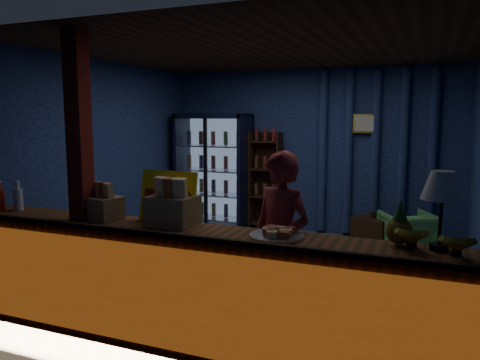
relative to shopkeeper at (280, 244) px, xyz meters
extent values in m
plane|color=#515154|center=(-0.63, 1.44, -0.79)|extent=(4.60, 4.60, 0.00)
plane|color=navy|center=(-0.63, 3.64, 0.51)|extent=(4.60, 0.00, 4.60)
plane|color=navy|center=(-0.63, -0.76, 0.51)|extent=(4.60, 0.00, 4.60)
plane|color=navy|center=(-2.93, 1.44, 0.51)|extent=(0.00, 4.40, 4.40)
plane|color=#472D19|center=(-0.63, 1.44, 1.81)|extent=(4.60, 4.60, 0.00)
cube|color=brown|center=(-0.63, -0.46, -0.31)|extent=(4.40, 0.55, 0.95)
cube|color=red|center=(-0.63, -0.75, -0.31)|extent=(4.35, 0.02, 0.81)
cube|color=#311C0F|center=(-0.63, -0.73, 0.18)|extent=(4.40, 0.04, 0.04)
cube|color=maroon|center=(-1.68, -0.46, 0.51)|extent=(0.16, 0.16, 2.60)
cube|color=black|center=(-2.18, 3.56, 0.16)|extent=(1.20, 0.06, 1.90)
cube|color=black|center=(-2.75, 3.29, 0.16)|extent=(0.06, 0.60, 1.90)
cube|color=black|center=(-1.61, 3.29, 0.16)|extent=(0.06, 0.60, 1.90)
cube|color=black|center=(-2.18, 3.29, 1.07)|extent=(1.20, 0.60, 0.08)
cube|color=black|center=(-2.18, 3.29, -0.75)|extent=(1.20, 0.60, 0.08)
cube|color=#99B2D8|center=(-2.18, 3.51, 0.16)|extent=(1.08, 0.02, 1.74)
cube|color=white|center=(-2.18, 3.01, 0.16)|extent=(1.12, 0.02, 1.78)
cube|color=black|center=(-2.18, 2.99, 0.16)|extent=(0.05, 0.05, 1.80)
cube|color=silver|center=(-2.18, 3.29, -0.62)|extent=(1.08, 0.48, 0.02)
cylinder|color=red|center=(-2.63, 3.29, -0.49)|extent=(0.07, 0.07, 0.22)
cylinder|color=#226A1A|center=(-2.41, 3.29, -0.49)|extent=(0.07, 0.07, 0.22)
cylinder|color=#B67D1C|center=(-2.18, 3.29, -0.49)|extent=(0.07, 0.07, 0.22)
cylinder|color=navy|center=(-1.96, 3.29, -0.49)|extent=(0.07, 0.07, 0.22)
cylinder|color=maroon|center=(-1.73, 3.29, -0.49)|extent=(0.07, 0.07, 0.22)
cube|color=silver|center=(-2.18, 3.29, -0.22)|extent=(1.08, 0.48, 0.02)
cylinder|color=#226A1A|center=(-2.63, 3.29, -0.09)|extent=(0.07, 0.07, 0.22)
cylinder|color=#B67D1C|center=(-2.41, 3.29, -0.09)|extent=(0.07, 0.07, 0.22)
cylinder|color=navy|center=(-2.18, 3.29, -0.09)|extent=(0.07, 0.07, 0.22)
cylinder|color=maroon|center=(-1.96, 3.29, -0.09)|extent=(0.07, 0.07, 0.22)
cylinder|color=red|center=(-1.73, 3.29, -0.09)|extent=(0.07, 0.07, 0.22)
cube|color=silver|center=(-2.18, 3.29, 0.18)|extent=(1.08, 0.48, 0.02)
cylinder|color=#B67D1C|center=(-2.63, 3.29, 0.31)|extent=(0.07, 0.07, 0.22)
cylinder|color=navy|center=(-2.41, 3.29, 0.31)|extent=(0.07, 0.07, 0.22)
cylinder|color=maroon|center=(-2.18, 3.29, 0.31)|extent=(0.07, 0.07, 0.22)
cylinder|color=red|center=(-1.96, 3.29, 0.31)|extent=(0.07, 0.07, 0.22)
cylinder|color=#226A1A|center=(-1.73, 3.29, 0.31)|extent=(0.07, 0.07, 0.22)
cube|color=silver|center=(-2.18, 3.29, 0.58)|extent=(1.08, 0.48, 0.02)
cylinder|color=navy|center=(-2.63, 3.29, 0.71)|extent=(0.07, 0.07, 0.22)
cylinder|color=maroon|center=(-2.41, 3.29, 0.71)|extent=(0.07, 0.07, 0.22)
cylinder|color=red|center=(-2.18, 3.29, 0.71)|extent=(0.07, 0.07, 0.22)
cylinder|color=#226A1A|center=(-1.96, 3.29, 0.71)|extent=(0.07, 0.07, 0.22)
cylinder|color=#B67D1C|center=(-1.73, 3.29, 0.71)|extent=(0.07, 0.07, 0.22)
cube|color=#311C0F|center=(-1.33, 3.59, 0.01)|extent=(0.50, 0.02, 1.60)
cube|color=#311C0F|center=(-1.57, 3.46, 0.01)|extent=(0.03, 0.28, 1.60)
cube|color=#311C0F|center=(-1.10, 3.46, 0.01)|extent=(0.03, 0.28, 1.60)
cube|color=#311C0F|center=(-1.33, 3.46, -0.69)|extent=(0.46, 0.26, 0.02)
cube|color=#311C0F|center=(-1.33, 3.46, -0.24)|extent=(0.46, 0.26, 0.02)
cube|color=#311C0F|center=(-1.33, 3.46, 0.21)|extent=(0.46, 0.26, 0.02)
cube|color=#311C0F|center=(-1.33, 3.46, 0.66)|extent=(0.46, 0.26, 0.02)
cylinder|color=navy|center=(-0.43, 3.58, 0.51)|extent=(0.14, 0.14, 2.50)
cylinder|color=navy|center=(-0.03, 3.58, 0.51)|extent=(0.14, 0.14, 2.50)
cylinder|color=navy|center=(0.37, 3.58, 0.51)|extent=(0.14, 0.14, 2.50)
cylinder|color=navy|center=(0.77, 3.58, 0.51)|extent=(0.14, 0.14, 2.50)
cylinder|color=navy|center=(1.17, 3.58, 0.51)|extent=(0.14, 0.14, 2.50)
cube|color=yellow|center=(0.22, 3.54, 0.96)|extent=(0.36, 0.03, 0.28)
cube|color=silver|center=(0.22, 3.52, 0.96)|extent=(0.30, 0.01, 0.22)
imported|color=maroon|center=(0.00, 0.00, 0.00)|extent=(0.67, 0.56, 1.57)
imported|color=#62C465|center=(0.91, 2.81, -0.49)|extent=(0.85, 0.86, 0.59)
cube|color=#311C0F|center=(0.43, 2.94, -0.56)|extent=(0.58, 0.50, 0.44)
cylinder|color=#311C0F|center=(0.43, 2.94, -0.30)|extent=(0.09, 0.09, 0.09)
cube|color=#FDF40D|center=(-0.94, -0.24, 0.38)|extent=(0.56, 0.15, 0.44)
cube|color=#AA270B|center=(-0.94, -0.26, 0.38)|extent=(0.46, 0.07, 0.11)
cylinder|color=#AA270B|center=(-2.68, -0.46, 0.27)|extent=(0.09, 0.09, 0.21)
cylinder|color=silver|center=(-2.53, -0.38, 0.27)|extent=(0.09, 0.09, 0.21)
cylinder|color=silver|center=(-2.53, -0.38, 0.41)|extent=(0.04, 0.04, 0.08)
cylinder|color=white|center=(-2.53, -0.38, 0.45)|extent=(0.04, 0.04, 0.02)
cube|color=#A1834E|center=(-0.83, -0.35, 0.29)|extent=(0.39, 0.33, 0.25)
cube|color=#F89A37|center=(-0.93, -0.35, 0.49)|extent=(0.10, 0.07, 0.16)
cube|color=#C45D24|center=(-0.83, -0.35, 0.49)|extent=(0.10, 0.07, 0.16)
cube|color=#F89A37|center=(-0.73, -0.36, 0.49)|extent=(0.10, 0.07, 0.16)
cube|color=#A1834E|center=(-1.52, -0.39, 0.26)|extent=(0.35, 0.30, 0.20)
cube|color=#F89A37|center=(-1.60, -0.37, 0.43)|extent=(0.09, 0.07, 0.13)
cube|color=#C45D24|center=(-1.52, -0.39, 0.43)|extent=(0.09, 0.07, 0.13)
cube|color=#F89A37|center=(-1.45, -0.40, 0.43)|extent=(0.09, 0.07, 0.13)
cylinder|color=silver|center=(0.10, -0.41, 0.18)|extent=(0.42, 0.42, 0.02)
cube|color=#F89A37|center=(0.18, -0.41, 0.21)|extent=(0.09, 0.06, 0.05)
cube|color=#C45D24|center=(0.16, -0.35, 0.21)|extent=(0.11, 0.11, 0.05)
cube|color=#F89A37|center=(0.10, -0.33, 0.21)|extent=(0.06, 0.09, 0.05)
cube|color=#C45D24|center=(0.04, -0.35, 0.21)|extent=(0.11, 0.11, 0.05)
cube|color=#F89A37|center=(0.02, -0.41, 0.21)|extent=(0.09, 0.06, 0.05)
cube|color=#C45D24|center=(0.04, -0.47, 0.21)|extent=(0.11, 0.11, 0.05)
cube|color=#F89A37|center=(0.10, -0.49, 0.21)|extent=(0.06, 0.09, 0.05)
cube|color=#C45D24|center=(0.16, -0.47, 0.21)|extent=(0.11, 0.11, 0.05)
cylinder|color=black|center=(1.23, -0.33, 0.19)|extent=(0.13, 0.13, 0.04)
cylinder|color=black|center=(1.23, -0.33, 0.38)|extent=(0.03, 0.03, 0.38)
cone|color=white|center=(1.23, -0.33, 0.61)|extent=(0.28, 0.28, 0.19)
sphere|color=olive|center=(0.96, -0.29, 0.27)|extent=(0.19, 0.19, 0.19)
cone|color=#1E581F|center=(0.96, -0.29, 0.42)|extent=(0.10, 0.10, 0.14)
camera|label=1|loc=(1.14, -3.69, 1.07)|focal=35.00mm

